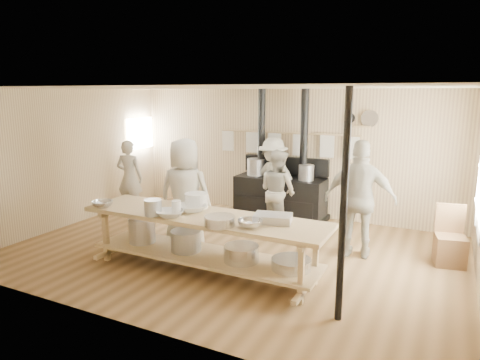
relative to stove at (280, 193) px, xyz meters
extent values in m
plane|color=brown|center=(0.01, -2.12, -0.52)|extent=(7.00, 7.00, 0.00)
plane|color=tan|center=(0.01, 0.38, 0.78)|extent=(7.00, 0.00, 7.00)
plane|color=tan|center=(0.01, -4.62, 0.78)|extent=(7.00, 0.00, 7.00)
plane|color=tan|center=(-3.49, -2.12, 0.78)|extent=(0.00, 5.00, 5.00)
plane|color=#BFB38E|center=(0.01, -2.12, 2.08)|extent=(7.00, 7.00, 0.00)
plane|color=white|center=(-3.44, -0.12, 1.08)|extent=(0.00, 0.90, 0.90)
cube|color=black|center=(0.01, -0.02, -0.10)|extent=(1.80, 0.70, 0.85)
cube|color=black|center=(0.01, -0.02, -0.47)|extent=(1.90, 0.75, 0.10)
cube|color=black|center=(0.01, 0.28, 0.53)|extent=(1.80, 0.12, 0.35)
cylinder|color=black|center=(-0.44, 0.03, 1.20)|extent=(0.15, 0.15, 1.75)
cylinder|color=black|center=(0.46, 0.03, 1.20)|extent=(0.15, 0.15, 1.75)
cylinder|color=#B2B2B7|center=(-0.54, -0.02, 0.50)|extent=(0.36, 0.36, 0.34)
cylinder|color=gray|center=(0.56, -0.07, 0.48)|extent=(0.30, 0.30, 0.30)
cylinder|color=tan|center=(0.01, 0.28, 1.20)|extent=(3.00, 0.04, 0.04)
cube|color=silver|center=(-1.34, 0.28, 0.98)|extent=(0.28, 0.01, 0.46)
cube|color=silver|center=(-0.80, 0.28, 0.98)|extent=(0.28, 0.01, 0.46)
cube|color=silver|center=(-0.26, 0.28, 0.98)|extent=(0.28, 0.01, 0.46)
cube|color=silver|center=(0.28, 0.28, 0.98)|extent=(0.28, 0.01, 0.46)
cube|color=silver|center=(0.82, 0.28, 0.98)|extent=(0.28, 0.01, 0.46)
cube|color=silver|center=(1.36, 0.28, 0.98)|extent=(0.28, 0.01, 0.46)
cube|color=tan|center=(1.41, 0.30, 1.38)|extent=(0.50, 0.14, 0.03)
cylinder|color=black|center=(1.26, 0.32, 1.53)|extent=(0.20, 0.04, 0.20)
cylinder|color=silver|center=(1.63, 0.32, 1.53)|extent=(0.32, 0.03, 0.32)
cube|color=tan|center=(0.01, -3.02, 0.30)|extent=(3.60, 0.90, 0.06)
cube|color=tan|center=(0.01, -3.02, -0.27)|extent=(3.40, 0.80, 0.04)
cube|color=tan|center=(0.01, -3.02, -0.32)|extent=(3.30, 0.06, 0.06)
cube|color=tan|center=(-1.54, -3.32, -0.10)|extent=(0.07, 0.07, 0.85)
cube|color=tan|center=(-1.54, -2.72, -0.10)|extent=(0.07, 0.07, 0.85)
cube|color=tan|center=(1.56, -3.32, -0.10)|extent=(0.07, 0.07, 0.85)
cube|color=tan|center=(1.56, -2.72, -0.10)|extent=(0.07, 0.07, 0.85)
cylinder|color=#B2B2B7|center=(-1.09, -3.02, -0.06)|extent=(0.40, 0.40, 0.38)
cylinder|color=gray|center=(-0.29, -3.02, -0.10)|extent=(0.44, 0.44, 0.30)
cylinder|color=silver|center=(0.61, -3.02, -0.14)|extent=(0.48, 0.48, 0.22)
cylinder|color=silver|center=(1.31, -3.02, -0.18)|extent=(0.52, 0.52, 0.14)
cylinder|color=black|center=(2.06, -3.47, 0.78)|extent=(0.08, 0.08, 2.60)
imported|color=#B8B5A3|center=(-2.93, -1.14, 0.27)|extent=(0.64, 0.48, 1.57)
imported|color=#B8B5A3|center=(0.28, -0.86, 0.24)|extent=(0.92, 0.84, 1.53)
imported|color=#B8B5A3|center=(-0.75, -2.33, 0.39)|extent=(0.99, 0.75, 1.83)
imported|color=#B8B5A3|center=(1.86, -1.44, 0.40)|extent=(1.12, 0.57, 1.84)
imported|color=#B8B5A3|center=(-0.10, -0.17, 0.31)|extent=(1.10, 0.67, 1.65)
cube|color=brown|center=(3.16, -1.16, -0.30)|extent=(0.49, 0.49, 0.45)
cube|color=brown|center=(3.12, -0.98, 0.13)|extent=(0.42, 0.12, 0.50)
imported|color=white|center=(-0.35, -3.30, 0.38)|extent=(0.49, 0.49, 0.09)
imported|color=silver|center=(-1.54, -3.35, 0.38)|extent=(0.43, 0.43, 0.10)
imported|color=white|center=(-0.23, -2.94, 0.38)|extent=(0.58, 0.58, 0.10)
imported|color=silver|center=(0.84, -3.24, 0.38)|extent=(0.37, 0.37, 0.10)
cube|color=#B2B2B7|center=(1.02, -2.91, 0.38)|extent=(0.55, 0.42, 0.11)
cylinder|color=silver|center=(0.46, -3.35, 0.39)|extent=(0.51, 0.51, 0.13)
cylinder|color=gray|center=(-0.61, -3.35, 0.44)|extent=(0.26, 0.26, 0.22)
cylinder|color=white|center=(-0.28, -2.73, 0.44)|extent=(0.37, 0.37, 0.22)
cylinder|color=white|center=(-0.32, -3.19, 0.43)|extent=(0.16, 0.16, 0.21)
camera|label=1|loc=(3.04, -7.95, 2.02)|focal=32.00mm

